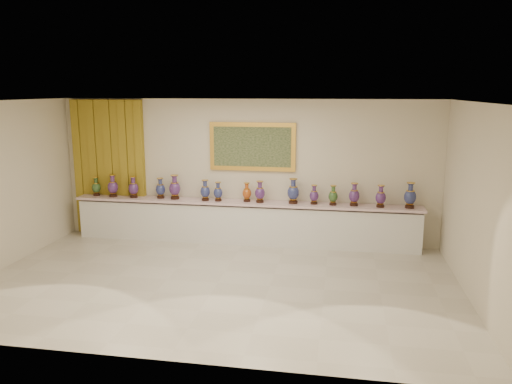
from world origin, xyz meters
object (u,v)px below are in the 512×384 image
vase_0 (96,187)px  vase_1 (113,187)px  counter (244,223)px  vase_2 (133,188)px

vase_0 → vase_1: size_ratio=0.85×
counter → vase_1: (-2.88, -0.03, 0.68)m
vase_0 → vase_2: bearing=-3.2°
vase_0 → counter: bearing=-0.3°
vase_1 → vase_0: bearing=173.3°
counter → vase_1: 2.96m
vase_0 → vase_2: size_ratio=0.89×
counter → vase_2: bearing=-179.3°
counter → vase_0: size_ratio=17.71×
counter → vase_1: bearing=-179.4°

